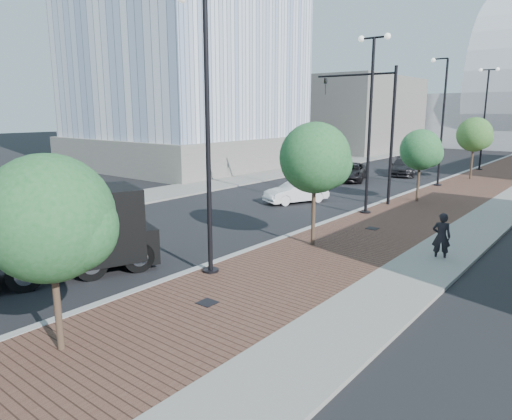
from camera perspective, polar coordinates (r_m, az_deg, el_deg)
The scene contains 20 objects.
sidewalk at distance 41.97m, azimuth 27.65°, elevation 3.24°, with size 7.00×140.00×0.12m, color #4C2D23.
curb at distance 42.76m, azimuth 23.06°, elevation 3.81°, with size 0.30×140.00×0.14m, color gray.
west_sidewalk at distance 47.87m, azimuth 7.92°, elevation 5.45°, with size 4.00×140.00×0.12m, color slate.
white_sedan at distance 28.50m, azimuth 4.95°, elevation 2.23°, with size 1.40×4.01×1.32m, color silver.
dark_car_mid at distance 38.29m, azimuth 11.52°, elevation 4.64°, with size 2.34×5.08×1.41m, color black.
dark_car_far at distance 42.73m, azimuth 17.64°, elevation 5.09°, with size 2.02×4.98×1.45m, color black.
pedestrian at distance 18.72m, azimuth 21.82°, elevation -3.07°, with size 0.67×0.44×1.84m, color black.
streetlight_1 at distance 15.39m, azimuth -6.21°, elevation 7.58°, with size 1.44×0.56×9.21m.
streetlight_2 at distance 25.27m, azimuth 13.81°, elevation 10.15°, with size 1.72×0.56×9.28m.
streetlight_3 at distance 36.53m, azimuth 21.73°, elevation 9.41°, with size 1.44×0.56×9.21m.
streetlight_4 at distance 48.09m, azimuth 26.24°, elevation 10.05°, with size 1.72×0.56×9.28m.
traffic_mast at distance 28.36m, azimuth 14.77°, elevation 10.61°, with size 5.09×0.20×8.00m.
tree_0 at distance 11.08m, azimuth -23.86°, elevation -0.99°, with size 2.85×2.85×4.66m.
tree_1 at distance 18.70m, azimuth 7.40°, elevation 6.34°, with size 2.84×2.84×5.12m.
tree_2 at distance 29.61m, azimuth 19.67°, elevation 6.96°, with size 2.47×2.44×4.47m.
tree_3 at distance 41.10m, azimuth 25.33°, elevation 8.37°, with size 2.72×2.72×5.04m.
tower_podium at distance 48.41m, azimuth -8.41°, elevation 7.22°, with size 19.00×19.00×3.00m, color slate.
commercial_block_nw at distance 68.45m, azimuth 11.69°, elevation 11.44°, with size 14.00×20.00×10.00m, color #66635C.
utility_cover_1 at distance 13.69m, azimuth -6.01°, elevation -11.24°, with size 0.50×0.50×0.02m, color black.
utility_cover_2 at distance 22.44m, azimuth 14.11°, elevation -2.20°, with size 0.50×0.50×0.02m, color black.
Camera 1 is at (11.30, -0.88, 5.55)m, focal length 32.56 mm.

